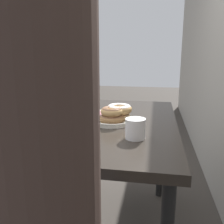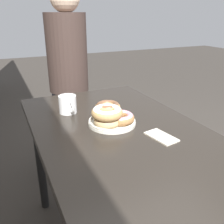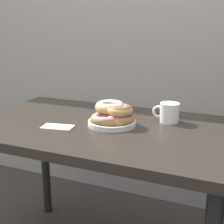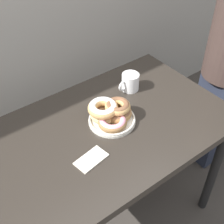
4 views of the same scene
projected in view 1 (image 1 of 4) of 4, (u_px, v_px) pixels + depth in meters
The scene contains 4 objects.
dining_table at pixel (111, 135), 1.41m from camera, with size 1.18×0.71×0.76m.
donut_plate at pixel (114, 115), 1.33m from camera, with size 0.23×0.22×0.10m.
coffee_mug at pixel (135, 128), 1.09m from camera, with size 0.12×0.09×0.09m.
napkin at pixel (97, 113), 1.55m from camera, with size 0.14×0.09×0.01m.
Camera 1 is at (1.32, 0.61, 1.13)m, focal length 40.00 mm.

